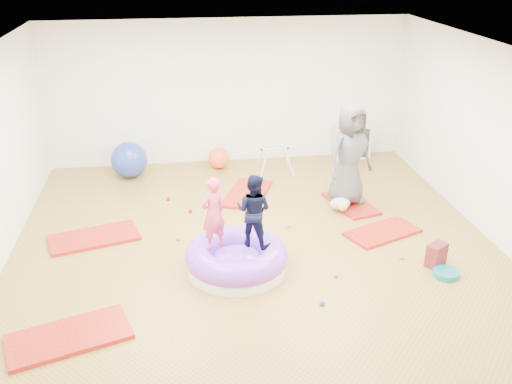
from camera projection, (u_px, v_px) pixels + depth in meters
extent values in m
cube|color=olive|center=(259.00, 259.00, 8.00)|extent=(7.00, 8.00, 0.01)
cube|color=silver|center=(260.00, 58.00, 6.87)|extent=(7.00, 8.00, 0.01)
cube|color=white|center=(229.00, 92.00, 11.05)|extent=(7.00, 0.01, 2.80)
cube|color=white|center=(348.00, 381.00, 3.82)|extent=(7.00, 0.01, 2.80)
cube|color=white|center=(509.00, 153.00, 7.90)|extent=(0.01, 8.00, 2.80)
cube|color=#C43D1F|center=(69.00, 337.00, 6.39)|extent=(1.47, 1.05, 0.06)
cube|color=#C43D1F|center=(94.00, 238.00, 8.52)|extent=(1.42, 0.98, 0.05)
cube|color=#C43D1F|center=(247.00, 194.00, 10.00)|extent=(1.06, 1.39, 0.05)
cube|color=#C43D1F|center=(383.00, 232.00, 8.69)|extent=(1.26, 0.96, 0.05)
cube|color=#C43D1F|center=(351.00, 204.00, 9.63)|extent=(0.79, 1.19, 0.05)
cylinder|color=white|center=(237.00, 265.00, 7.72)|extent=(1.34, 1.34, 0.15)
torus|color=#883FE8|center=(237.00, 256.00, 7.67)|extent=(1.38, 1.38, 0.37)
ellipsoid|color=#883FE8|center=(237.00, 261.00, 7.70)|extent=(0.73, 0.73, 0.33)
imported|color=#EF4268|center=(213.00, 210.00, 7.38)|extent=(0.44, 0.40, 1.01)
imported|color=black|center=(254.00, 207.00, 7.45)|extent=(0.62, 0.58, 1.01)
imported|color=#504F51|center=(350.00, 155.00, 9.30)|extent=(0.97, 0.82, 1.69)
ellipsoid|color=silver|center=(340.00, 203.00, 9.36)|extent=(0.34, 0.22, 0.19)
sphere|color=beige|center=(343.00, 206.00, 9.20)|extent=(0.16, 0.16, 0.16)
sphere|color=#FFA31D|center=(336.00, 275.00, 7.57)|extent=(0.07, 0.07, 0.07)
sphere|color=#BB0F06|center=(190.00, 211.00, 9.35)|extent=(0.07, 0.07, 0.07)
sphere|color=#BB0F06|center=(275.00, 257.00, 7.98)|extent=(0.07, 0.07, 0.07)
sphere|color=#FFA31D|center=(289.00, 226.00, 8.87)|extent=(0.07, 0.07, 0.07)
sphere|color=#FFA31D|center=(178.00, 238.00, 8.49)|extent=(0.07, 0.07, 0.07)
sphere|color=#FFA31D|center=(246.00, 232.00, 8.67)|extent=(0.07, 0.07, 0.07)
sphere|color=#FFA31D|center=(401.00, 257.00, 7.99)|extent=(0.07, 0.07, 0.07)
sphere|color=#BB0F06|center=(168.00, 199.00, 9.78)|extent=(0.07, 0.07, 0.07)
sphere|color=#2340A3|center=(322.00, 303.00, 6.97)|extent=(0.07, 0.07, 0.07)
sphere|color=#2340A3|center=(129.00, 160.00, 10.66)|extent=(0.68, 0.68, 0.68)
sphere|color=orange|center=(219.00, 158.00, 11.12)|extent=(0.42, 0.42, 0.42)
cylinder|color=silver|center=(264.00, 165.00, 10.58)|extent=(0.19, 0.20, 0.52)
cylinder|color=silver|center=(260.00, 157.00, 10.99)|extent=(0.19, 0.20, 0.52)
cylinder|color=silver|center=(289.00, 164.00, 10.65)|extent=(0.19, 0.20, 0.52)
cylinder|color=silver|center=(285.00, 156.00, 11.05)|extent=(0.19, 0.20, 0.52)
cylinder|color=silver|center=(275.00, 149.00, 10.72)|extent=(0.50, 0.03, 0.03)
sphere|color=#BB0F06|center=(262.00, 150.00, 10.69)|extent=(0.06, 0.06, 0.06)
sphere|color=#2340A3|center=(288.00, 148.00, 10.76)|extent=(0.06, 0.06, 0.06)
cube|color=silver|center=(352.00, 141.00, 11.63)|extent=(0.70, 0.34, 0.70)
cube|color=#312D2C|center=(354.00, 143.00, 11.48)|extent=(0.60, 0.02, 0.60)
cube|color=silver|center=(353.00, 142.00, 11.58)|extent=(0.02, 0.24, 0.62)
cube|color=silver|center=(353.00, 142.00, 11.58)|extent=(0.62, 0.24, 0.02)
cylinder|color=#14687A|center=(446.00, 273.00, 7.58)|extent=(0.35, 0.35, 0.08)
cube|color=#AC2128|center=(436.00, 255.00, 7.78)|extent=(0.33, 0.30, 0.33)
cylinder|color=#FFA31D|center=(106.00, 325.00, 6.60)|extent=(0.18, 0.18, 0.03)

